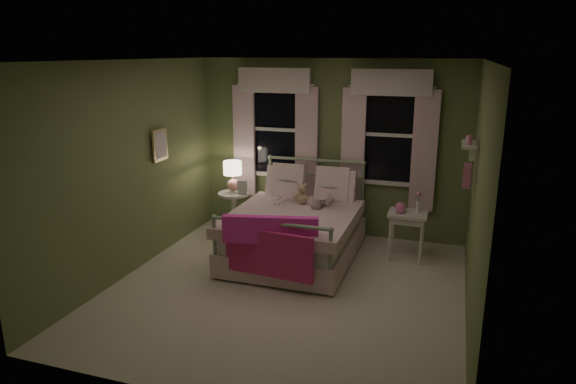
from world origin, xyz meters
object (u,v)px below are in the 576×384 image
(child_left, at_px, (286,181))
(nightstand_right, at_px, (408,220))
(nightstand_left, at_px, (234,207))
(bed, at_px, (296,230))
(child_right, at_px, (325,184))
(teddy_bear, at_px, (302,195))
(table_lamp, at_px, (233,173))

(child_left, bearing_deg, nightstand_right, -171.84)
(nightstand_left, bearing_deg, nightstand_right, -3.90)
(bed, relative_size, child_right, 2.73)
(child_right, relative_size, nightstand_right, 1.16)
(child_right, distance_m, nightstand_left, 1.54)
(bed, distance_m, teddy_bear, 0.49)
(nightstand_right, bearing_deg, child_right, 178.55)
(child_left, bearing_deg, teddy_bear, 159.64)
(child_left, bearing_deg, bed, 132.73)
(teddy_bear, bearing_deg, nightstand_right, 5.23)
(bed, xyz_separation_m, child_left, (-0.28, 0.42, 0.55))
(nightstand_left, height_order, nightstand_right, same)
(child_right, distance_m, nightstand_right, 1.20)
(child_left, relative_size, nightstand_left, 1.12)
(nightstand_left, xyz_separation_m, nightstand_right, (2.58, -0.18, 0.13))
(child_left, bearing_deg, table_lamp, -0.31)
(child_left, height_order, nightstand_right, child_left)
(teddy_bear, bearing_deg, child_right, 29.50)
(bed, height_order, child_right, child_right)
(child_left, relative_size, table_lamp, 1.61)
(child_left, height_order, nightstand_left, child_left)
(child_left, relative_size, nightstand_right, 1.13)
(child_right, height_order, table_lamp, child_right)
(teddy_bear, relative_size, nightstand_right, 0.46)
(bed, height_order, child_left, child_left)
(nightstand_left, distance_m, nightstand_right, 2.59)
(teddy_bear, xyz_separation_m, nightstand_right, (1.42, 0.13, -0.24))
(table_lamp, bearing_deg, child_right, -5.82)
(nightstand_right, bearing_deg, teddy_bear, -174.77)
(child_right, bearing_deg, child_left, 9.77)
(child_right, xyz_separation_m, nightstand_left, (-1.44, 0.15, -0.52))
(nightstand_left, bearing_deg, table_lamp, 0.00)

